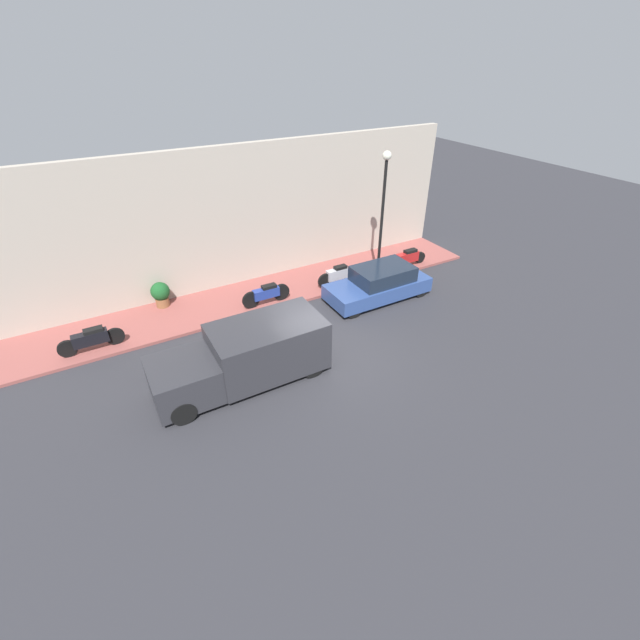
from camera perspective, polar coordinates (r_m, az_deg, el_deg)
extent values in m
plane|color=#2D2D33|center=(13.83, 0.22, -5.11)|extent=(60.00, 60.00, 0.00)
cube|color=#934C47|center=(17.39, -7.54, 3.50)|extent=(2.68, 18.84, 0.11)
cube|color=#B2A899|center=(17.56, -10.14, 13.28)|extent=(0.30, 18.84, 5.51)
cube|color=#2D4784|center=(16.98, 7.67, 4.27)|extent=(1.70, 4.12, 0.57)
cube|color=#192333|center=(16.83, 8.38, 6.13)|extent=(1.49, 2.27, 0.57)
cylinder|color=black|center=(15.72, 4.48, 1.36)|extent=(0.20, 0.63, 0.63)
cylinder|color=black|center=(16.78, 1.75, 3.64)|extent=(0.20, 0.63, 0.63)
cylinder|color=black|center=(17.49, 13.27, 4.02)|extent=(0.20, 0.63, 0.63)
cylinder|color=black|center=(18.45, 10.33, 5.97)|extent=(0.20, 0.63, 0.63)
cube|color=#2D2D33|center=(12.80, -6.93, -3.51)|extent=(1.88, 3.30, 1.56)
cube|color=#2D2D33|center=(12.46, -17.68, -7.65)|extent=(1.79, 1.78, 1.09)
cube|color=#192333|center=(12.25, -19.12, -6.91)|extent=(1.60, 0.98, 0.44)
cylinder|color=black|center=(12.08, -17.76, -11.69)|extent=(0.22, 0.69, 0.69)
cylinder|color=black|center=(13.31, -19.48, -7.25)|extent=(0.22, 0.69, 0.69)
cylinder|color=black|center=(12.94, -1.01, -6.25)|extent=(0.22, 0.69, 0.69)
cylinder|color=black|center=(14.10, -4.17, -2.61)|extent=(0.22, 0.69, 0.69)
cube|color=black|center=(15.60, -28.29, -2.16)|extent=(0.30, 1.07, 0.41)
cube|color=black|center=(15.46, -28.02, -1.21)|extent=(0.27, 0.58, 0.12)
cylinder|color=black|center=(15.74, -30.62, -3.32)|extent=(0.10, 0.59, 0.59)
cylinder|color=black|center=(15.65, -25.64, -1.96)|extent=(0.10, 0.59, 0.59)
cube|color=navy|center=(16.36, -7.21, 3.60)|extent=(0.30, 1.02, 0.36)
cube|color=black|center=(16.29, -6.82, 4.46)|extent=(0.27, 0.55, 0.12)
cylinder|color=black|center=(16.24, -9.20, 2.65)|extent=(0.10, 0.67, 0.67)
cylinder|color=black|center=(16.63, -5.20, 3.73)|extent=(0.10, 0.67, 0.67)
cube|color=#B7B7BF|center=(17.66, 2.35, 6.17)|extent=(0.30, 0.96, 0.42)
cube|color=black|center=(17.60, 2.74, 7.04)|extent=(0.27, 0.52, 0.12)
cylinder|color=black|center=(17.46, 0.66, 5.26)|extent=(0.10, 0.61, 0.61)
cylinder|color=black|center=(18.02, 3.98, 6.12)|extent=(0.10, 0.61, 0.61)
cube|color=#B21E1E|center=(19.55, 11.55, 8.19)|extent=(0.30, 1.09, 0.43)
cube|color=black|center=(19.53, 11.98, 9.00)|extent=(0.27, 0.60, 0.12)
cylinder|color=black|center=(19.17, 9.73, 7.29)|extent=(0.10, 0.52, 0.52)
cylinder|color=black|center=(20.09, 13.18, 8.12)|extent=(0.10, 0.52, 0.52)
cylinder|color=black|center=(17.81, 8.22, 12.93)|extent=(0.12, 0.12, 4.83)
sphere|color=silver|center=(17.13, 8.92, 20.86)|extent=(0.35, 0.35, 0.35)
cylinder|color=brown|center=(17.31, -20.25, 2.31)|extent=(0.49, 0.49, 0.35)
sphere|color=#195123|center=(17.10, -20.54, 3.61)|extent=(0.69, 0.69, 0.69)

